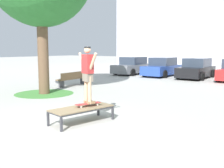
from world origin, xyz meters
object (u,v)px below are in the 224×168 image
Objects in this scene: skateboard at (88,104)px; park_bench at (73,78)px; skater at (88,71)px; car_black at (196,69)px; skate_box at (82,109)px; car_blue at (162,67)px; car_grey at (133,66)px.

park_bench reaches higher than skateboard.
skater is 0.40× the size of car_black.
car_black is at bearing 96.04° from skate_box.
car_blue is at bearing 78.72° from park_bench.
skate_box is 1.14m from skater.
skater is (0.05, 0.23, 1.12)m from skate_box.
skateboard reaches higher than skate_box.
skateboard is 15.46m from car_grey.
park_bench is (-5.99, 5.39, -1.08)m from skater.
skate_box is at bearing -73.08° from car_blue.
park_bench is (-4.46, -8.40, -0.24)m from car_black.
car_blue is at bearing -179.79° from car_black.
car_blue is (2.78, 0.05, 0.00)m from car_grey.
car_blue is at bearing 107.37° from skater.
car_grey and car_blue have the same top height.
skate_box is 0.48× the size of car_grey.
car_blue and car_black have the same top height.
skateboard is 13.88m from car_black.
car_grey reaches higher than skateboard.
skate_box is 14.66m from car_blue.
park_bench is at bearing -117.94° from car_black.
skateboard is 0.20× the size of car_grey.
skate_box is 0.83× the size of park_bench.
skater reaches higher than skate_box.
car_grey is 1.00× the size of car_black.
park_bench reaches higher than skate_box.
car_grey is at bearing -179.38° from car_black.
skate_box is 2.44× the size of skateboard.
car_black is at bearing 0.62° from car_grey.
park_bench is (1.11, -8.34, -0.24)m from car_grey.
park_bench is (-1.67, -8.39, -0.24)m from car_blue.
car_blue is 8.56m from park_bench.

